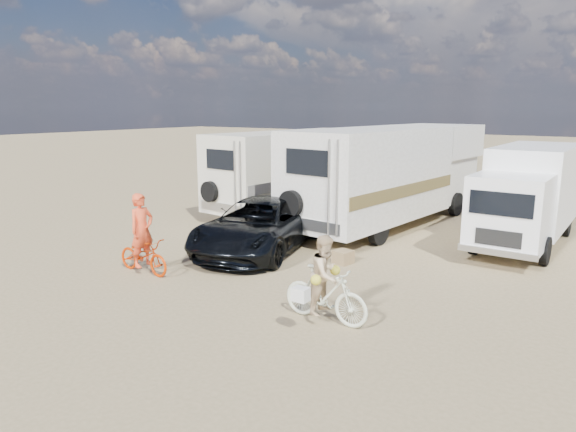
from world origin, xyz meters
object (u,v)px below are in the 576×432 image
Objects in this scene: rv_left at (290,172)px; rv_main at (391,176)px; bike_man at (143,256)px; rider_woman at (326,284)px; crate at (343,257)px; box_truck at (527,197)px; cooler at (264,245)px; dark_suv at (259,225)px; bike_woman at (325,294)px; rider_man at (142,237)px.

rv_main is at bearing 8.43° from rv_left.
rider_woman is (5.16, -0.04, 0.32)m from bike_man.
crate is at bearing -73.31° from rv_main.
box_truck reaches higher than cooler.
rv_main is at bearing -16.31° from bike_man.
bike_man is 5.03m from crate.
rider_woman is (-1.97, -8.17, -0.67)m from box_truck.
dark_suv is 3.41m from bike_man.
crate is at bearing -39.25° from rv_left.
rv_left is 6.03m from cooler.
crate is (-1.51, 3.48, -0.36)m from bike_woman.
bike_man is 0.93× the size of bike_woman.
bike_man is at bearing 90.03° from bike_woman.
rider_woman is (4.06, -3.25, 0.03)m from dark_suv.
rv_main reaches higher than rider_man.
cooler is 1.33× the size of crate.
bike_woman is (6.49, -8.35, -1.00)m from rv_left.
rider_woman is at bearing -89.19° from bike_man.
cooler reaches higher than crate.
rv_left is at bearing 38.29° from rider_woman.
rv_left is 8.45m from rider_man.
dark_suv is 9.06× the size of cooler.
rider_woman is (6.49, -8.35, -0.79)m from rv_left.
rv_main reaches higher than cooler.
rv_main is 4.46m from box_truck.
dark_suv is at bearing 146.76° from cooler.
crate is at bearing -125.88° from box_truck.
rv_main is 4.05m from rv_left.
rider_man is (-1.10, -3.21, 0.17)m from dark_suv.
bike_woman is 1.18× the size of rider_woman.
dark_suv is 2.91× the size of rider_man.
crate is at bearing 23.82° from rider_woman.
dark_suv reaches higher than bike_woman.
rv_main reaches higher than rv_left.
rider_woman is (0.00, 0.00, 0.22)m from bike_woman.
rider_man is at bearing -130.50° from box_truck.
crate is (2.28, 0.37, -0.06)m from cooler.
box_truck is 8.43m from rider_woman.
rider_man is at bearing 90.03° from rider_woman.
bike_man is 5.17m from rider_woman.
dark_suv is (2.44, -5.10, -0.81)m from rv_left.
crate is (-3.48, -4.68, -1.25)m from box_truck.
rider_woman is at bearing -67.89° from rv_main.
rv_main is 9.00m from bike_woman.
rv_left is at bearing 110.23° from cooler.
bike_woman is 0.99× the size of rider_man.
dark_suv is at bearing -17.67° from bike_man.
cooler is (1.36, 3.08, -0.20)m from bike_man.
bike_woman is 0.22m from rider_woman.
rv_left is 7.10m from crate.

